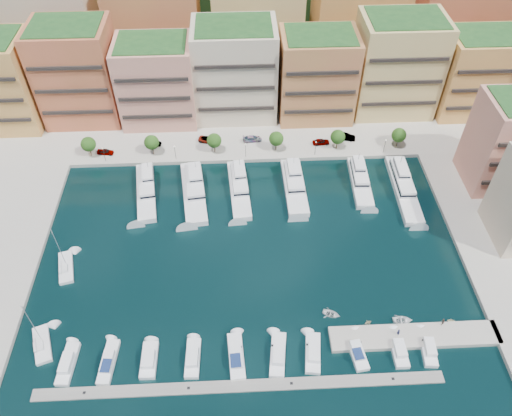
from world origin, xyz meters
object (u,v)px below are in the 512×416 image
object	(u,v)px
yacht_5	(360,179)
car_2	(208,140)
yacht_3	(239,186)
lamppost_4	(385,144)
tender_3	(451,321)
car_3	(252,139)
tree_2	(214,141)
sailboat_0	(42,345)
yacht_4	(294,184)
cruiser_4	(236,357)
car_4	(321,142)
tender_2	(403,320)
tree_3	(276,139)
yacht_6	(403,185)
lamppost_1	(175,150)
lamppost_2	(246,148)
tree_5	(399,135)
cruiser_6	(313,353)
lamppost_0	(103,152)
lamppost_3	(316,146)
cruiser_5	(278,355)
cruiser_8	(398,349)
person_0	(398,332)
cruiser_3	(193,358)
car_1	(153,143)
tree_0	(88,144)
person_1	(443,322)
tender_0	(331,314)
cruiser_2	(149,360)
cruiser_0	(68,364)
sailboat_1	(66,268)
cruiser_1	(108,362)
cruiser_9	(428,348)
yacht_2	(194,189)
tree_1	(151,142)
yacht_1	(146,189)
car_0	(105,152)
tree_4	(338,137)
car_5	(346,137)
tender_1	(368,322)

from	to	relation	value
yacht_5	car_2	distance (m)	41.32
yacht_3	yacht_5	xyz separation A→B (m)	(29.87, 1.08, 0.00)
lamppost_4	tender_3	distance (m)	50.36
car_3	lamppost_4	bearing A→B (deg)	-106.54
tree_2	sailboat_0	bearing A→B (deg)	-120.32
yacht_3	yacht_4	xyz separation A→B (m)	(13.51, 0.17, -0.12)
cruiser_4	car_4	distance (m)	64.64
cruiser_4	tender_2	size ratio (longest dim) A/B	2.43
tree_3	yacht_6	distance (m)	33.75
lamppost_1	lamppost_2	bearing A→B (deg)	0.00
tree_5	cruiser_6	bearing A→B (deg)	-116.96
lamppost_0	lamppost_3	size ratio (longest dim) A/B	1.00
cruiser_4	cruiser_5	size ratio (longest dim) A/B	1.03
cruiser_8	person_0	world-z (taller)	person_0
cruiser_6	car_2	distance (m)	65.71
yacht_5	cruiser_8	bearing A→B (deg)	-91.99
yacht_4	cruiser_3	xyz separation A→B (m)	(-22.93, -44.69, -0.54)
cruiser_5	car_1	xyz separation A→B (m)	(-28.38, 61.72, 1.14)
tree_0	person_0	distance (m)	86.67
cruiser_3	car_1	distance (m)	63.05
tender_2	person_1	xyz separation A→B (m)	(6.94, -1.55, 1.46)
lamppost_4	tender_0	xyz separation A→B (m)	(-20.87, -47.58, -3.47)
cruiser_2	car_4	size ratio (longest dim) A/B	1.59
cruiser_0	cruiser_4	distance (m)	30.34
tree_2	cruiser_8	size ratio (longest dim) A/B	0.76
yacht_5	person_0	size ratio (longest dim) A/B	10.44
cruiser_6	person_1	world-z (taller)	person_1
sailboat_0	sailboat_1	xyz separation A→B (m)	(0.51, 17.88, -0.00)
yacht_6	sailboat_1	xyz separation A→B (m)	(-76.98, -20.87, -0.89)
cruiser_1	tender_3	size ratio (longest dim) A/B	5.60
yacht_6	cruiser_1	xyz separation A→B (m)	(-64.60, -42.95, -0.64)
cruiser_2	sailboat_1	bearing A→B (deg)	131.77
yacht_3	person_1	bearing A→B (deg)	-46.73
lamppost_4	cruiser_9	xyz separation A→B (m)	(-4.22, -55.78, -3.28)
lamppost_0	yacht_2	distance (m)	26.00
tree_5	tender_3	world-z (taller)	tree_5
cruiser_2	tender_0	bearing A→B (deg)	13.37
cruiser_0	tender_2	bearing A→B (deg)	5.60
tree_1	yacht_1	bearing A→B (deg)	-92.16
car_4	person_0	world-z (taller)	person_0
car_0	cruiser_3	bearing A→B (deg)	-149.14
tree_4	car_4	distance (m)	5.24
lamppost_0	car_3	bearing A→B (deg)	9.72
yacht_2	car_5	distance (m)	43.81
car_0	cruiser_0	bearing A→B (deg)	-169.75
tree_2	tree_4	size ratio (longest dim) A/B	1.00
sailboat_0	car_4	distance (m)	81.81
yacht_3	sailboat_1	world-z (taller)	sailboat_1
car_2	lamppost_3	bearing A→B (deg)	-88.64
cruiser_4	tender_1	world-z (taller)	cruiser_4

